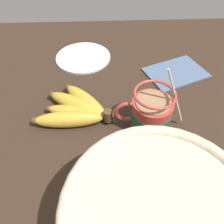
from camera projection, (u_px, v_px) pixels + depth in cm
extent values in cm
cube|color=#332319|center=(130.00, 127.00, 53.98)|extent=(108.01, 108.01, 3.88)
cylinder|color=#B23D33|center=(151.00, 115.00, 49.06)|extent=(8.92, 8.92, 7.76)
cylinder|color=#195638|center=(151.00, 115.00, 49.29)|extent=(9.12, 9.12, 3.56)
torus|color=#B23D33|center=(127.00, 112.00, 48.00)|extent=(5.78, 0.90, 5.78)
cylinder|color=#997551|center=(153.00, 102.00, 46.12)|extent=(7.72, 7.72, 0.40)
torus|color=#B23D33|center=(155.00, 94.00, 44.42)|extent=(8.92, 8.92, 0.60)
cylinder|color=silver|center=(175.00, 98.00, 45.47)|extent=(6.33, 0.50, 15.05)
ellipsoid|color=silver|center=(156.00, 121.00, 50.86)|extent=(3.00, 2.00, 0.80)
cylinder|color=#4C381E|center=(108.00, 116.00, 50.35)|extent=(2.00, 2.00, 3.00)
ellipsoid|color=gold|center=(85.00, 101.00, 54.90)|extent=(12.45, 13.24, 3.76)
sphere|color=#4C381E|center=(68.00, 87.00, 58.37)|extent=(1.69, 1.69, 1.69)
ellipsoid|color=gold|center=(77.00, 105.00, 53.81)|extent=(15.38, 11.50, 3.87)
sphere|color=#4C381E|center=(52.00, 94.00, 56.37)|extent=(1.74, 1.74, 1.74)
ellipsoid|color=gold|center=(76.00, 113.00, 52.23)|extent=(14.33, 6.98, 3.47)
sphere|color=#4C381E|center=(49.00, 109.00, 53.25)|extent=(1.56, 1.56, 1.56)
ellipsoid|color=gold|center=(69.00, 120.00, 50.49)|extent=(16.16, 4.26, 3.91)
sphere|color=#4C381E|center=(34.00, 122.00, 50.13)|extent=(1.76, 1.76, 1.76)
torus|color=beige|center=(164.00, 210.00, 26.67)|extent=(26.23, 26.23, 1.75)
cube|color=slate|center=(176.00, 73.00, 65.17)|extent=(20.22, 17.42, 0.60)
cylinder|color=white|center=(83.00, 57.00, 70.66)|extent=(17.55, 17.55, 0.60)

